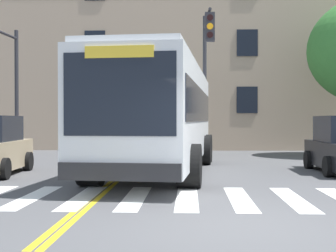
% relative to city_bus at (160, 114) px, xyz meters
% --- Properties ---
extents(ground_plane, '(120.00, 120.00, 0.00)m').
position_rel_city_bus_xyz_m(ground_plane, '(1.45, -7.55, -1.83)').
color(ground_plane, '#4C4C4F').
extents(crosswalk, '(12.45, 3.19, 0.01)m').
position_rel_city_bus_xyz_m(crosswalk, '(1.38, -5.04, -1.82)').
color(crosswalk, white).
rests_on(crosswalk, ground).
extents(lane_line_yellow_inner, '(0.12, 36.00, 0.01)m').
position_rel_city_bus_xyz_m(lane_line_yellow_inner, '(-1.17, 8.96, -1.82)').
color(lane_line_yellow_inner, gold).
rests_on(lane_line_yellow_inner, ground).
extents(lane_line_yellow_outer, '(0.12, 36.00, 0.01)m').
position_rel_city_bus_xyz_m(lane_line_yellow_outer, '(-1.01, 8.96, -1.82)').
color(lane_line_yellow_outer, gold).
rests_on(lane_line_yellow_outer, ground).
extents(city_bus, '(3.72, 11.27, 3.37)m').
position_rel_city_bus_xyz_m(city_bus, '(0.00, 0.00, 0.00)').
color(city_bus, white).
rests_on(city_bus, ground).
extents(traffic_light_far_corner, '(0.45, 3.57, 5.31)m').
position_rel_city_bus_xyz_m(traffic_light_far_corner, '(-6.22, 2.74, 1.79)').
color(traffic_light_far_corner, '#28282D').
rests_on(traffic_light_far_corner, ground).
extents(traffic_light_overhead, '(0.34, 3.48, 5.97)m').
position_rel_city_bus_xyz_m(traffic_light_overhead, '(1.61, 3.54, 2.14)').
color(traffic_light_overhead, '#28282D').
rests_on(traffic_light_overhead, ground).
extents(building_facade, '(40.38, 6.20, 10.72)m').
position_rel_city_bus_xyz_m(building_facade, '(4.03, 13.06, 3.54)').
color(building_facade, tan).
rests_on(building_facade, ground).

